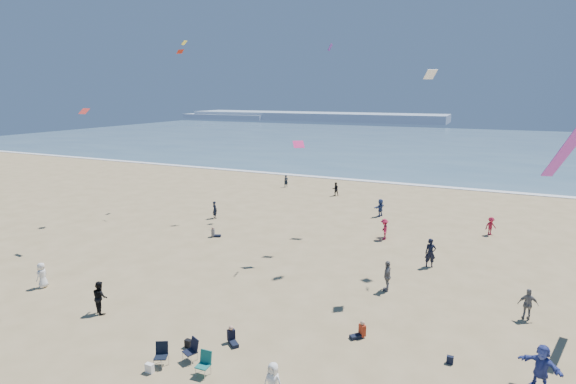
% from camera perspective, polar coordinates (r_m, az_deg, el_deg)
% --- Properties ---
extents(ocean, '(220.00, 100.00, 0.06)m').
position_cam_1_polar(ocean, '(108.17, 18.64, 5.80)').
color(ocean, '#476B84').
rests_on(ocean, ground).
extents(surf_line, '(220.00, 1.20, 0.08)m').
position_cam_1_polar(surf_line, '(59.16, 13.27, 1.11)').
color(surf_line, white).
rests_on(surf_line, ground).
extents(headland_far, '(110.00, 20.00, 3.20)m').
position_cam_1_polar(headland_far, '(195.65, 3.28, 9.57)').
color(headland_far, '#7A8EA8').
rests_on(headland_far, ground).
extents(headland_near, '(40.00, 14.00, 2.00)m').
position_cam_1_polar(headland_near, '(209.26, -7.63, 9.50)').
color(headland_near, '#7A8EA8').
rests_on(headland_near, ground).
extents(standing_flyers, '(31.65, 47.56, 1.95)m').
position_cam_1_polar(standing_flyers, '(28.71, 11.94, -9.23)').
color(standing_flyers, navy).
rests_on(standing_flyers, ground).
extents(seated_group, '(18.35, 23.90, 0.84)m').
position_cam_1_polar(seated_group, '(21.13, -4.64, -18.68)').
color(seated_group, white).
rests_on(seated_group, ground).
extents(chair_cluster, '(2.72, 1.60, 1.00)m').
position_cam_1_polar(chair_cluster, '(20.54, -13.02, -19.72)').
color(chair_cluster, black).
rests_on(chair_cluster, ground).
extents(white_tote, '(0.35, 0.20, 0.40)m').
position_cam_1_polar(white_tote, '(20.76, -17.17, -20.58)').
color(white_tote, white).
rests_on(white_tote, ground).
extents(black_backpack, '(0.30, 0.22, 0.38)m').
position_cam_1_polar(black_backpack, '(22.02, -12.54, -18.27)').
color(black_backpack, black).
rests_on(black_backpack, ground).
extents(navy_bag, '(0.28, 0.18, 0.34)m').
position_cam_1_polar(navy_bag, '(21.64, 19.88, -19.40)').
color(navy_bag, black).
rests_on(navy_bag, ground).
extents(kites_aloft, '(40.95, 38.42, 23.15)m').
position_cam_1_polar(kites_aloft, '(24.66, 16.83, 18.07)').
color(kites_aloft, '#EA5F80').
rests_on(kites_aloft, ground).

